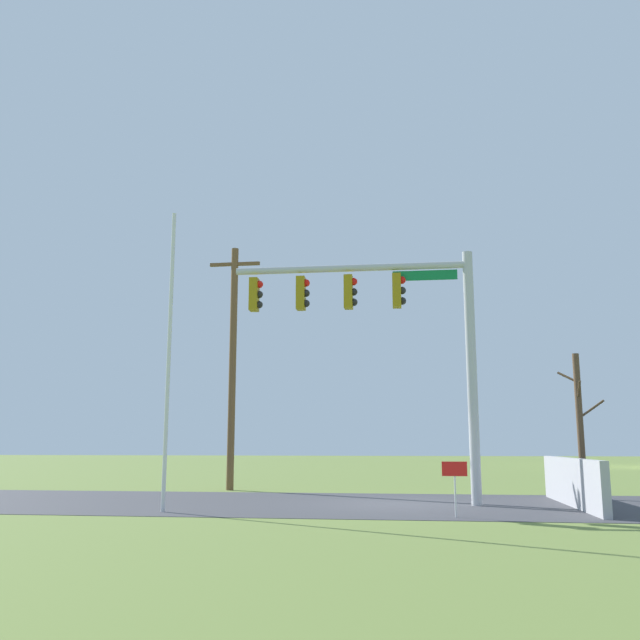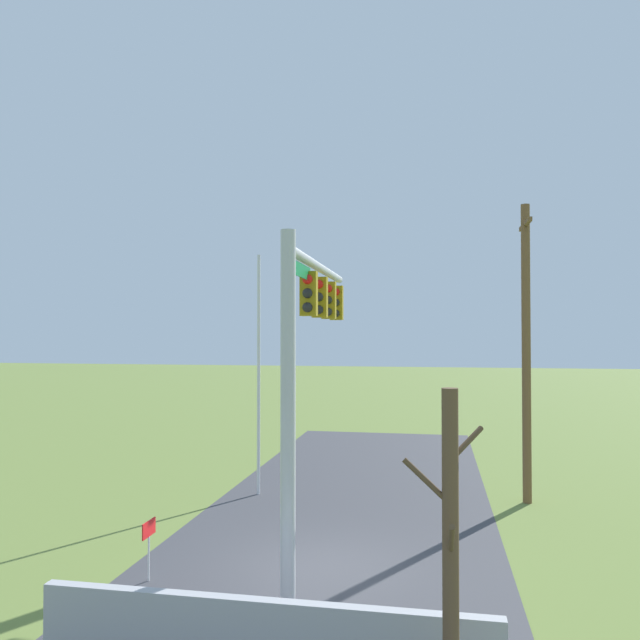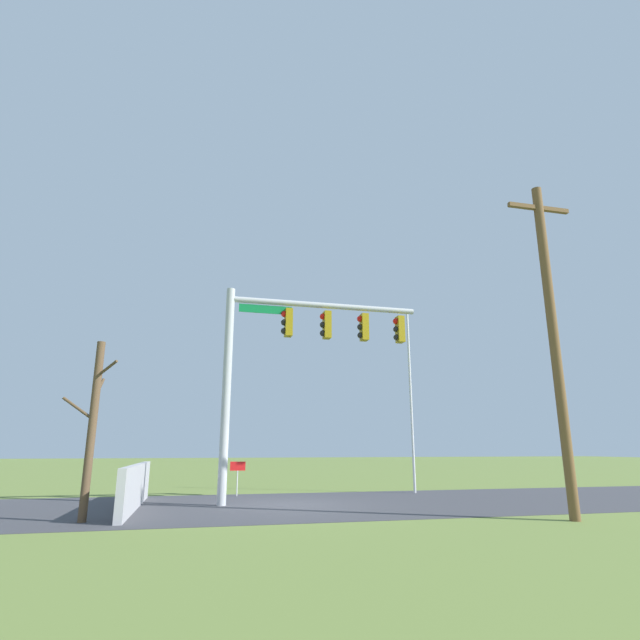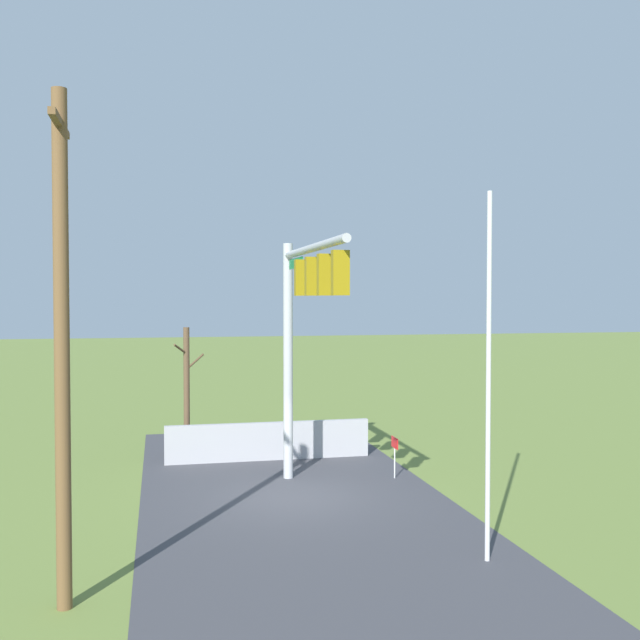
{
  "view_description": "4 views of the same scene",
  "coord_description": "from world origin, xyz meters",
  "px_view_note": "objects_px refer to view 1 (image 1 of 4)",
  "views": [
    {
      "loc": [
        0.54,
        -19.33,
        1.6
      ],
      "look_at": [
        -2.17,
        0.34,
        5.18
      ],
      "focal_mm": 38.75,
      "sensor_mm": 36.0,
      "label": 1
    },
    {
      "loc": [
        13.07,
        2.42,
        5.01
      ],
      "look_at": [
        -1.17,
        -0.23,
        5.32
      ],
      "focal_mm": 34.61,
      "sensor_mm": 36.0,
      "label": 2
    },
    {
      "loc": [
        3.0,
        16.18,
        1.7
      ],
      "look_at": [
        -0.95,
        0.03,
        5.96
      ],
      "focal_mm": 28.18,
      "sensor_mm": 36.0,
      "label": 3
    },
    {
      "loc": [
        -19.19,
        3.5,
        5.35
      ],
      "look_at": [
        -2.09,
        -0.26,
        4.8
      ],
      "focal_mm": 41.37,
      "sensor_mm": 36.0,
      "label": 4
    }
  ],
  "objects_px": {
    "signal_mast": "(392,321)",
    "open_sign": "(455,476)",
    "utility_pole": "(233,361)",
    "bare_tree": "(580,423)",
    "flagpole": "(169,357)"
  },
  "relations": [
    {
      "from": "utility_pole",
      "to": "open_sign",
      "type": "xyz_separation_m",
      "value": [
        7.42,
        -8.38,
        -3.69
      ]
    },
    {
      "from": "bare_tree",
      "to": "signal_mast",
      "type": "bearing_deg",
      "value": -152.75
    },
    {
      "from": "utility_pole",
      "to": "open_sign",
      "type": "bearing_deg",
      "value": -48.46
    },
    {
      "from": "bare_tree",
      "to": "open_sign",
      "type": "distance_m",
      "value": 7.28
    },
    {
      "from": "flagpole",
      "to": "bare_tree",
      "type": "bearing_deg",
      "value": 26.96
    },
    {
      "from": "signal_mast",
      "to": "flagpole",
      "type": "relative_size",
      "value": 0.93
    },
    {
      "from": "bare_tree",
      "to": "open_sign",
      "type": "bearing_deg",
      "value": -124.83
    },
    {
      "from": "signal_mast",
      "to": "flagpole",
      "type": "height_order",
      "value": "flagpole"
    },
    {
      "from": "signal_mast",
      "to": "open_sign",
      "type": "height_order",
      "value": "signal_mast"
    },
    {
      "from": "utility_pole",
      "to": "open_sign",
      "type": "distance_m",
      "value": 11.79
    },
    {
      "from": "open_sign",
      "to": "bare_tree",
      "type": "bearing_deg",
      "value": 55.17
    },
    {
      "from": "bare_tree",
      "to": "flagpole",
      "type": "bearing_deg",
      "value": -153.04
    },
    {
      "from": "bare_tree",
      "to": "open_sign",
      "type": "relative_size",
      "value": 3.56
    },
    {
      "from": "bare_tree",
      "to": "open_sign",
      "type": "xyz_separation_m",
      "value": [
        -4.09,
        -5.87,
        -1.33
      ]
    },
    {
      "from": "utility_pole",
      "to": "bare_tree",
      "type": "xyz_separation_m",
      "value": [
        11.51,
        -2.51,
        -2.36
      ]
    }
  ]
}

